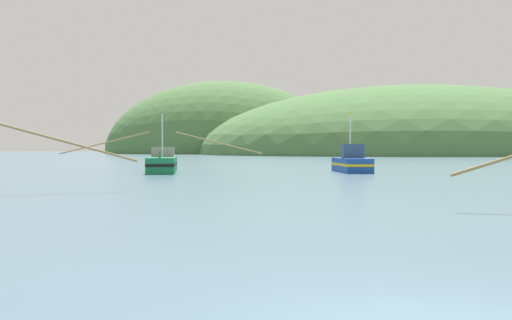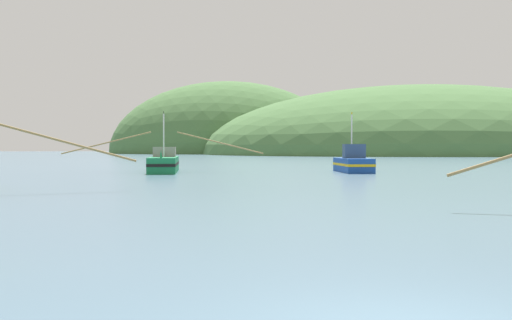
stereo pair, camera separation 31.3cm
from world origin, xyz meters
The scene contains 4 objects.
hill_far_left centered at (75.13, 166.74, 0.00)m, with size 136.59×109.27×42.24m, color #47703D.
hill_far_center centered at (18.06, 199.18, 0.00)m, with size 83.15×66.52×50.47m, color #47703D.
fishing_boat_green centered at (-3.38, 46.42, 0.80)m, with size 17.95×10.31×5.42m.
fishing_boat_blue centered at (13.32, 43.56, 0.78)m, with size 2.96×7.03×5.39m.
Camera 1 is at (-3.21, -6.60, 2.26)m, focal length 41.00 mm.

